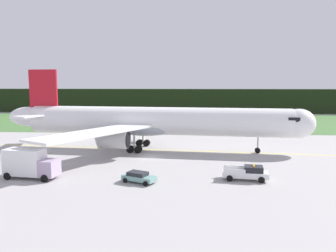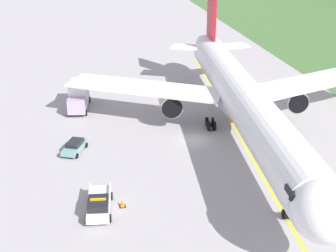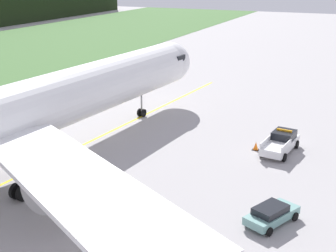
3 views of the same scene
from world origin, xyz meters
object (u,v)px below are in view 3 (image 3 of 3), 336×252
object	(u,v)px
airliner	(16,116)
staff_car	(271,214)
apron_cone	(256,146)
ops_pickup_truck	(281,142)

from	to	relation	value
airliner	staff_car	world-z (taller)	airliner
staff_car	apron_cone	bearing A→B (deg)	18.26
airliner	ops_pickup_truck	xyz separation A→B (m)	(13.73, -18.38, -4.11)
airliner	ops_pickup_truck	size ratio (longest dim) A/B	9.66
airliner	ops_pickup_truck	bearing A→B (deg)	-53.24
airliner	staff_car	xyz separation A→B (m)	(0.63, -20.35, -4.32)
airliner	staff_car	distance (m)	20.81
airliner	apron_cone	size ratio (longest dim) A/B	71.42
staff_car	airliner	bearing A→B (deg)	91.78
airliner	ops_pickup_truck	world-z (taller)	airliner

